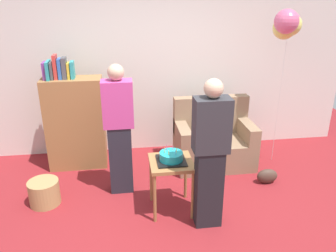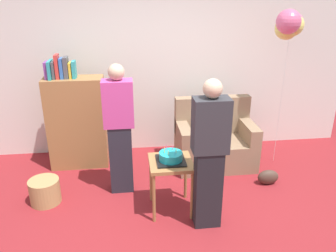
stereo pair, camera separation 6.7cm
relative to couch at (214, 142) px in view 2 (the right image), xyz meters
name	(u,v)px [view 2 (the right image)]	position (x,y,z in m)	size (l,w,h in m)	color
ground_plane	(177,224)	(-0.74, -1.35, -0.34)	(8.00, 8.00, 0.00)	maroon
wall_back	(158,64)	(-0.74, 0.70, 1.01)	(6.00, 0.10, 2.70)	silver
couch	(214,142)	(0.00, 0.00, 0.00)	(1.10, 0.70, 0.96)	#8C7054
bookshelf	(77,121)	(-1.95, 0.20, 0.34)	(0.80, 0.36, 1.62)	olive
side_table	(171,169)	(-0.78, -1.06, 0.19)	(0.48, 0.48, 0.63)	olive
birthday_cake	(171,157)	(-0.78, -1.06, 0.34)	(0.32, 0.32, 0.17)	black
person_blowing_candles	(119,129)	(-1.34, -0.56, 0.49)	(0.36, 0.22, 1.63)	#23232D
person_holding_cake	(209,155)	(-0.42, -1.36, 0.49)	(0.36, 0.22, 1.63)	black
wicker_basket	(45,191)	(-2.26, -0.74, -0.19)	(0.36, 0.36, 0.30)	#A88451
handbag	(268,177)	(0.57, -0.67, -0.24)	(0.28, 0.14, 0.20)	#473328
balloon_bunch	(290,24)	(0.90, -0.04, 1.64)	(0.42, 0.44, 2.18)	silver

